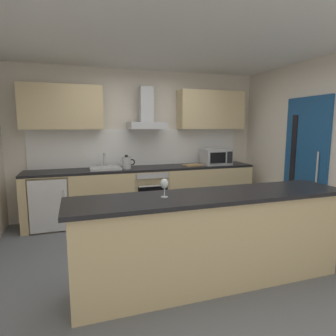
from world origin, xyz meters
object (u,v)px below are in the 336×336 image
(chopping_board, at_px, (193,165))
(kettle, at_px, (127,163))
(oven, at_px, (149,192))
(refrigerator, at_px, (50,202))
(wine_glass, at_px, (164,184))
(microwave, at_px, (216,157))
(sink, at_px, (105,168))
(range_hood, at_px, (146,116))

(chopping_board, bearing_deg, kettle, -179.53)
(oven, bearing_deg, chopping_board, -1.64)
(refrigerator, height_order, wine_glass, wine_glass)
(wine_glass, height_order, chopping_board, wine_glass)
(microwave, bearing_deg, sink, 178.90)
(kettle, relative_size, chopping_board, 0.85)
(refrigerator, relative_size, kettle, 2.94)
(oven, relative_size, chopping_board, 2.35)
(oven, bearing_deg, range_hood, 90.00)
(oven, relative_size, kettle, 2.77)
(kettle, xyz_separation_m, range_hood, (0.39, 0.16, 0.78))
(sink, xyz_separation_m, chopping_board, (1.57, -0.03, -0.02))
(oven, distance_m, range_hood, 1.33)
(range_hood, bearing_deg, microwave, -6.97)
(wine_glass, bearing_deg, range_hood, 80.16)
(sink, relative_size, kettle, 1.73)
(microwave, bearing_deg, kettle, -179.80)
(chopping_board, bearing_deg, range_hood, 169.50)
(refrigerator, distance_m, kettle, 1.36)
(oven, bearing_deg, wine_glass, -100.39)
(wine_glass, bearing_deg, refrigerator, 118.19)
(refrigerator, bearing_deg, oven, 0.10)
(sink, relative_size, chopping_board, 1.47)
(refrigerator, height_order, kettle, kettle)
(wine_glass, xyz_separation_m, chopping_board, (1.24, 2.22, -0.16))
(range_hood, height_order, wine_glass, range_hood)
(wine_glass, relative_size, chopping_board, 0.52)
(refrigerator, bearing_deg, wine_glass, -61.81)
(wine_glass, bearing_deg, chopping_board, 60.88)
(microwave, distance_m, kettle, 1.68)
(kettle, bearing_deg, range_hood, 22.74)
(kettle, relative_size, range_hood, 0.40)
(microwave, xyz_separation_m, sink, (-2.03, 0.04, -0.12))
(chopping_board, bearing_deg, sink, 178.73)
(kettle, relative_size, wine_glass, 1.62)
(oven, height_order, microwave, microwave)
(sink, distance_m, range_hood, 1.14)
(oven, relative_size, range_hood, 1.11)
(oven, height_order, wine_glass, wine_glass)
(range_hood, relative_size, wine_glass, 4.05)
(chopping_board, bearing_deg, refrigerator, 179.51)
(refrigerator, xyz_separation_m, range_hood, (1.62, 0.13, 1.36))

